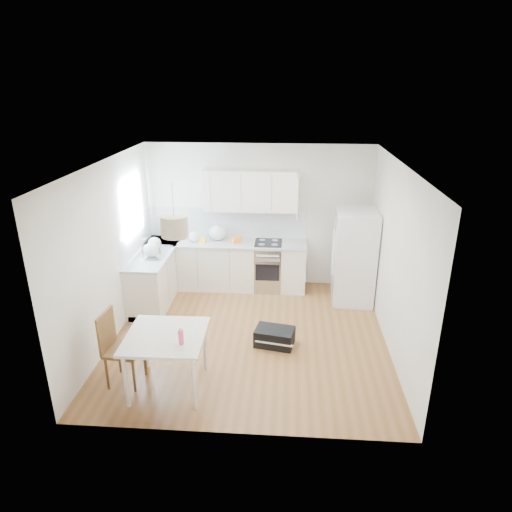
% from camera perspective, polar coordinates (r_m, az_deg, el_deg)
% --- Properties ---
extents(floor, '(4.20, 4.20, 0.00)m').
position_cam_1_polar(floor, '(7.27, -0.79, -10.01)').
color(floor, brown).
rests_on(floor, ground).
extents(ceiling, '(4.20, 4.20, 0.00)m').
position_cam_1_polar(ceiling, '(6.30, -0.91, 11.44)').
color(ceiling, white).
rests_on(ceiling, wall_back).
extents(wall_back, '(4.20, 0.00, 4.20)m').
position_cam_1_polar(wall_back, '(8.65, 0.34, 5.02)').
color(wall_back, beige).
rests_on(wall_back, floor).
extents(wall_left, '(0.00, 4.20, 4.20)m').
position_cam_1_polar(wall_left, '(7.15, -17.86, 0.38)').
color(wall_left, beige).
rests_on(wall_left, floor).
extents(wall_right, '(0.00, 4.20, 4.20)m').
position_cam_1_polar(wall_right, '(6.82, 17.01, -0.52)').
color(wall_right, beige).
rests_on(wall_right, floor).
extents(window_glassblock, '(0.02, 1.00, 1.00)m').
position_cam_1_polar(window_glassblock, '(8.05, -15.20, 5.98)').
color(window_glassblock, '#BFE0F9').
rests_on(window_glassblock, wall_left).
extents(cabinets_back, '(3.00, 0.60, 0.88)m').
position_cam_1_polar(cabinets_back, '(8.73, -3.73, -1.21)').
color(cabinets_back, white).
rests_on(cabinets_back, floor).
extents(cabinets_left, '(0.60, 1.80, 0.88)m').
position_cam_1_polar(cabinets_left, '(8.44, -12.39, -2.52)').
color(cabinets_left, white).
rests_on(cabinets_left, floor).
extents(counter_back, '(3.02, 0.64, 0.04)m').
position_cam_1_polar(counter_back, '(8.56, -3.81, 1.64)').
color(counter_back, '#A1A4A6').
rests_on(counter_back, cabinets_back).
extents(counter_left, '(0.64, 1.82, 0.04)m').
position_cam_1_polar(counter_left, '(8.27, -12.64, 0.40)').
color(counter_left, '#A1A4A6').
rests_on(counter_left, cabinets_left).
extents(backsplash_back, '(3.00, 0.01, 0.58)m').
position_cam_1_polar(backsplash_back, '(8.74, -3.60, 4.20)').
color(backsplash_back, white).
rests_on(backsplash_back, wall_back).
extents(backsplash_left, '(0.01, 1.80, 0.58)m').
position_cam_1_polar(backsplash_left, '(8.25, -14.77, 2.46)').
color(backsplash_left, white).
rests_on(backsplash_left, wall_left).
extents(upper_cabinets, '(1.70, 0.32, 0.75)m').
position_cam_1_polar(upper_cabinets, '(8.37, -0.76, 8.18)').
color(upper_cabinets, white).
rests_on(upper_cabinets, wall_back).
extents(range_oven, '(0.50, 0.61, 0.88)m').
position_cam_1_polar(range_oven, '(8.66, 1.52, -1.35)').
color(range_oven, '#B6B8BA').
rests_on(range_oven, floor).
extents(sink, '(0.50, 0.80, 0.16)m').
position_cam_1_polar(sink, '(8.22, -12.74, 0.37)').
color(sink, '#B6B8BA').
rests_on(sink, counter_left).
extents(refrigerator, '(0.83, 0.86, 1.66)m').
position_cam_1_polar(refrigerator, '(8.26, 12.29, -0.11)').
color(refrigerator, white).
rests_on(refrigerator, floor).
extents(dining_table, '(1.00, 1.00, 0.78)m').
position_cam_1_polar(dining_table, '(5.96, -11.20, -10.36)').
color(dining_table, '#BDB3A2').
rests_on(dining_table, floor).
extents(dining_chair, '(0.47, 0.47, 1.03)m').
position_cam_1_polar(dining_chair, '(6.27, -16.15, -11.05)').
color(dining_chair, '#4E3117').
rests_on(dining_chair, floor).
extents(drink_bottle, '(0.07, 0.07, 0.22)m').
position_cam_1_polar(drink_bottle, '(5.65, -9.39, -9.81)').
color(drink_bottle, '#E74065').
rests_on(drink_bottle, dining_table).
extents(gym_bag, '(0.64, 0.48, 0.26)m').
position_cam_1_polar(gym_bag, '(7.01, 2.33, -10.06)').
color(gym_bag, black).
rests_on(gym_bag, floor).
extents(pendant_lamp, '(0.34, 0.34, 0.25)m').
position_cam_1_polar(pendant_lamp, '(5.39, -10.16, 3.71)').
color(pendant_lamp, '#B5A88B').
rests_on(pendant_lamp, ceiling).
extents(grocery_bag_a, '(0.27, 0.23, 0.24)m').
position_cam_1_polar(grocery_bag_a, '(8.75, -10.69, 2.71)').
color(grocery_bag_a, white).
rests_on(grocery_bag_a, counter_back).
extents(grocery_bag_b, '(0.23, 0.19, 0.20)m').
position_cam_1_polar(grocery_bag_b, '(8.59, -7.67, 2.41)').
color(grocery_bag_b, white).
rests_on(grocery_bag_b, counter_back).
extents(grocery_bag_c, '(0.32, 0.27, 0.29)m').
position_cam_1_polar(grocery_bag_c, '(8.63, -4.83, 2.91)').
color(grocery_bag_c, white).
rests_on(grocery_bag_c, counter_back).
extents(grocery_bag_d, '(0.23, 0.20, 0.21)m').
position_cam_1_polar(grocery_bag_d, '(8.38, -12.56, 1.61)').
color(grocery_bag_d, white).
rests_on(grocery_bag_d, counter_back).
extents(grocery_bag_e, '(0.27, 0.23, 0.24)m').
position_cam_1_polar(grocery_bag_e, '(8.00, -13.00, 0.75)').
color(grocery_bag_e, white).
rests_on(grocery_bag_e, counter_left).
extents(snack_orange, '(0.19, 0.17, 0.11)m').
position_cam_1_polar(snack_orange, '(8.49, -2.42, 2.03)').
color(snack_orange, orange).
rests_on(snack_orange, counter_back).
extents(snack_yellow, '(0.16, 0.12, 0.10)m').
position_cam_1_polar(snack_yellow, '(8.56, -6.75, 2.01)').
color(snack_yellow, yellow).
rests_on(snack_yellow, counter_back).
extents(snack_red, '(0.19, 0.16, 0.11)m').
position_cam_1_polar(snack_red, '(8.78, -9.38, 2.42)').
color(snack_red, red).
rests_on(snack_red, counter_back).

